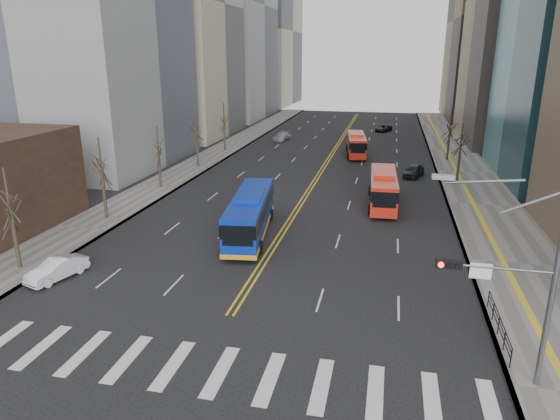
{
  "coord_description": "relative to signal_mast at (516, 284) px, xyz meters",
  "views": [
    {
      "loc": [
        8.18,
        -18.75,
        14.12
      ],
      "look_at": [
        1.73,
        10.33,
        4.73
      ],
      "focal_mm": 32.0,
      "sensor_mm": 36.0,
      "label": 1
    }
  ],
  "objects": [
    {
      "name": "ground",
      "position": [
        -13.77,
        -2.0,
        -4.86
      ],
      "size": [
        220.0,
        220.0,
        0.0
      ],
      "primitive_type": "plane",
      "color": "black"
    },
    {
      "name": "sidewalk_left",
      "position": [
        -30.27,
        43.0,
        -4.78
      ],
      "size": [
        5.0,
        130.0,
        0.15
      ],
      "primitive_type": "cube",
      "color": "slate",
      "rests_on": "ground"
    },
    {
      "name": "pedestrian_railing",
      "position": [
        0.53,
        4.0,
        -4.03
      ],
      "size": [
        0.06,
        6.06,
        1.02
      ],
      "color": "black",
      "rests_on": "sidewalk_right"
    },
    {
      "name": "centerline",
      "position": [
        -13.77,
        53.0,
        -4.85
      ],
      "size": [
        0.55,
        100.0,
        0.01
      ],
      "color": "gold",
      "rests_on": "ground"
    },
    {
      "name": "street_trees",
      "position": [
        -20.94,
        32.55,
        0.02
      ],
      "size": [
        35.2,
        47.2,
        7.6
      ],
      "color": "#2C221B",
      "rests_on": "ground"
    },
    {
      "name": "car_dark_far",
      "position": [
        -6.92,
        75.48,
        -4.25
      ],
      "size": [
        3.51,
        4.83,
        1.22
      ],
      "primitive_type": "imported",
      "rotation": [
        0.0,
        0.0,
        -0.38
      ],
      "color": "black",
      "rests_on": "ground"
    },
    {
      "name": "crosswalk",
      "position": [
        -13.77,
        -2.0,
        -4.85
      ],
      "size": [
        26.7,
        4.0,
        0.01
      ],
      "color": "silver",
      "rests_on": "ground"
    },
    {
      "name": "red_bus_near",
      "position": [
        -5.92,
        26.68,
        -2.99
      ],
      "size": [
        2.99,
        10.56,
        3.34
      ],
      "color": "red",
      "rests_on": "ground"
    },
    {
      "name": "car_silver",
      "position": [
        -23.48,
        61.21,
        -4.16
      ],
      "size": [
        2.48,
        4.98,
        1.39
      ],
      "primitive_type": "imported",
      "rotation": [
        0.0,
        0.0,
        -0.11
      ],
      "color": "#98989D",
      "rests_on": "ground"
    },
    {
      "name": "signal_mast",
      "position": [
        0.0,
        0.0,
        0.0
      ],
      "size": [
        5.37,
        0.37,
        9.39
      ],
      "color": "slate",
      "rests_on": "ground"
    },
    {
      "name": "sidewalk_right",
      "position": [
        3.73,
        43.0,
        -4.78
      ],
      "size": [
        7.0,
        130.0,
        0.15
      ],
      "primitive_type": "cube",
      "color": "slate",
      "rests_on": "ground"
    },
    {
      "name": "car_dark_mid",
      "position": [
        -2.59,
        39.34,
        -4.13
      ],
      "size": [
        2.93,
        4.61,
        1.46
      ],
      "primitive_type": "imported",
      "rotation": [
        0.0,
        0.0,
        -0.3
      ],
      "color": "black",
      "rests_on": "ground"
    },
    {
      "name": "blue_bus",
      "position": [
        -16.18,
        15.96,
        -3.0
      ],
      "size": [
        4.21,
        12.43,
        3.55
      ],
      "color": "#0B29A7",
      "rests_on": "ground"
    },
    {
      "name": "red_bus_far",
      "position": [
        -10.27,
        51.06,
        -3.04
      ],
      "size": [
        3.57,
        10.37,
        3.25
      ],
      "color": "red",
      "rests_on": "ground"
    },
    {
      "name": "car_white",
      "position": [
        -26.27,
        5.23,
        -4.18
      ],
      "size": [
        2.6,
        4.36,
        1.36
      ],
      "primitive_type": "imported",
      "rotation": [
        0.0,
        0.0,
        -0.3
      ],
      "color": "silver",
      "rests_on": "ground"
    }
  ]
}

